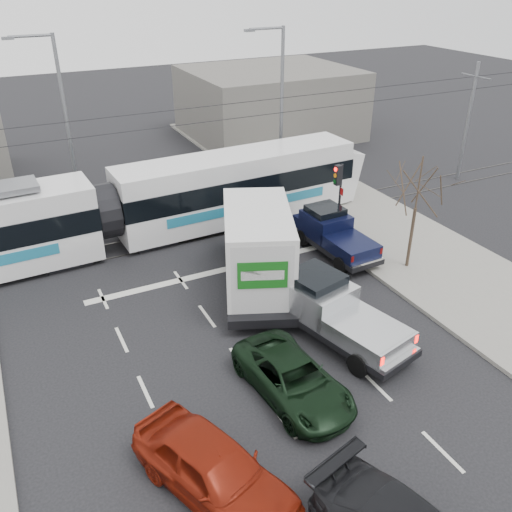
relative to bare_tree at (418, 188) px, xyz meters
name	(u,v)px	position (x,y,z in m)	size (l,w,h in m)	color
ground	(284,348)	(-7.60, -2.50, -3.79)	(120.00, 120.00, 0.00)	black
sidewalk_right	(473,286)	(1.40, -2.50, -3.72)	(6.00, 60.00, 0.15)	gray
rails	(186,235)	(-7.60, 7.50, -3.78)	(60.00, 1.60, 0.03)	#33302D
building_right	(269,103)	(4.40, 21.50, -1.29)	(12.00, 10.00, 5.00)	#615D57
bare_tree	(418,188)	(0.00, 0.00, 0.00)	(2.40, 2.40, 5.00)	#47382B
traffic_signal	(338,185)	(-1.13, 4.00, -1.05)	(0.44, 0.44, 3.60)	black
street_lamp_near	(279,100)	(-0.29, 11.50, 1.32)	(2.38, 0.25, 9.00)	slate
street_lamp_far	(62,115)	(-11.79, 13.50, 1.32)	(2.38, 0.25, 9.00)	slate
catenary	(181,160)	(-7.60, 7.50, 0.09)	(60.00, 0.20, 7.00)	black
tram	(104,213)	(-11.36, 7.67, -1.90)	(26.26, 3.78, 5.34)	silver
silver_pickup	(329,308)	(-5.73, -2.43, -2.73)	(3.31, 6.18, 2.13)	black
box_truck	(257,248)	(-6.62, 1.62, -1.98)	(5.15, 7.74, 3.67)	black
navy_pickup	(332,232)	(-2.11, 2.84, -2.79)	(2.03, 4.87, 2.02)	black
green_car	(293,379)	(-8.50, -4.67, -3.15)	(2.12, 4.60, 1.28)	black
red_car	(214,469)	(-12.04, -6.87, -2.97)	(1.95, 4.84, 1.65)	maroon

